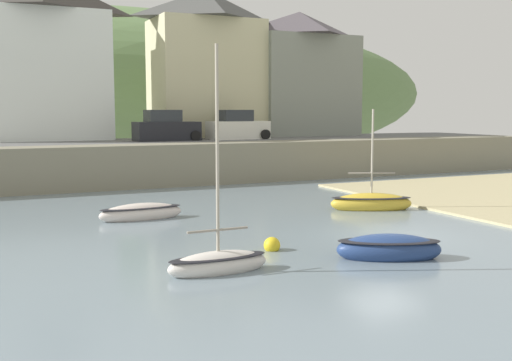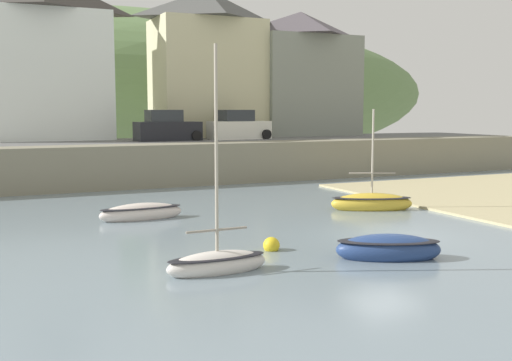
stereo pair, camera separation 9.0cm
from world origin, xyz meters
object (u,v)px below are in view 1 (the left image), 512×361
Objects in this scene: dinghy_open_wooden at (389,249)px; parked_car_by_wall at (237,127)px; parked_car_near_slipway at (166,128)px; rowboat_small_beached at (218,262)px; waterfront_building_centre at (206,63)px; sailboat_tall_mast at (371,203)px; sailboat_nearest_shore at (141,213)px; mooring_buoy at (272,245)px; waterfront_building_right at (299,73)px; waterfront_building_left at (39,54)px.

parked_car_by_wall is (5.20, 23.59, 2.92)m from dinghy_open_wooden.
parked_car_near_slipway is (0.26, 23.59, 2.92)m from dinghy_open_wooden.
parked_car_by_wall is (10.33, 22.96, 2.90)m from rowboat_small_beached.
parked_car_near_slipway is at bearing 113.66° from dinghy_open_wooden.
sailboat_tall_mast is (0.11, -20.44, -7.41)m from waterfront_building_centre.
sailboat_tall_mast is 9.95m from sailboat_nearest_shore.
parked_car_near_slipway is 0.98× the size of parked_car_by_wall.
waterfront_building_centre is 29.43m from dinghy_open_wooden.
parked_car_near_slipway is 21.62m from mooring_buoy.
rowboat_small_beached reaches higher than sailboat_tall_mast.
waterfront_building_right is 1.52× the size of rowboat_small_beached.
mooring_buoy is (-7.86, -21.20, -3.05)m from parked_car_by_wall.
dinghy_open_wooden is (-12.33, -28.09, -6.90)m from waterfront_building_right.
sailboat_tall_mast is (-7.54, -20.44, -6.88)m from waterfront_building_right.
waterfront_building_right is at bearing -0.00° from waterfront_building_left.
waterfront_building_left is 1.15× the size of waterfront_building_right.
waterfront_building_centre reaches higher than mooring_buoy.
parked_car_near_slipway reaches higher than dinghy_open_wooden.
waterfront_building_centre reaches higher than waterfront_building_right.
sailboat_nearest_shore is at bearing 87.78° from rowboat_small_beached.
waterfront_building_left reaches higher than parked_car_by_wall.
sailboat_nearest_shore is 10.72m from dinghy_open_wooden.
parked_car_by_wall is (-7.13, -4.50, -3.98)m from waterfront_building_right.
mooring_buoy is (-2.91, -21.20, -3.05)m from parked_car_near_slipway.
waterfront_building_right is at bearing 17.58° from parked_car_near_slipway.
rowboat_small_beached is (1.66, -27.46, -7.62)m from waterfront_building_left.
rowboat_small_beached reaches higher than parked_car_by_wall.
waterfront_building_centre is 3.07× the size of sailboat_nearest_shore.
rowboat_small_beached is 3.04m from mooring_buoy.
rowboat_small_beached is 5.17m from dinghy_open_wooden.
parked_car_near_slipway is (7.06, -4.50, -4.72)m from waterfront_building_left.
waterfront_building_left is 1.04× the size of waterfront_building_centre.
parked_car_by_wall is at bearing -147.74° from waterfront_building_right.
waterfront_building_left reaches higher than sailboat_tall_mast.
parked_car_by_wall is 8.15× the size of mooring_buoy.
waterfront_building_right is 31.44m from dinghy_open_wooden.
waterfront_building_right is at bearing 91.87° from sailboat_tall_mast.
mooring_buoy is (-14.98, -25.70, -7.03)m from waterfront_building_right.
dinghy_open_wooden is 0.79× the size of parked_car_near_slipway.
parked_car_by_wall is at bearing 110.64° from sailboat_tall_mast.
sailboat_nearest_shore is (-9.66, -18.60, -7.46)m from waterfront_building_centre.
waterfront_building_centre reaches higher than dinghy_open_wooden.
waterfront_building_right is (19.13, -0.00, -0.74)m from waterfront_building_left.
parked_car_near_slipway reaches higher than mooring_buoy.
parked_car_near_slipway is (5.25, 14.10, 2.94)m from sailboat_nearest_shore.
dinghy_open_wooden is (-4.79, -7.65, -0.02)m from sailboat_tall_mast.
dinghy_open_wooden is 6.30× the size of mooring_buoy.
rowboat_small_beached is 1.49× the size of parked_car_near_slipway.
waterfront_building_right is 2.87× the size of dinghy_open_wooden.
waterfront_building_left is 29.89m from dinghy_open_wooden.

